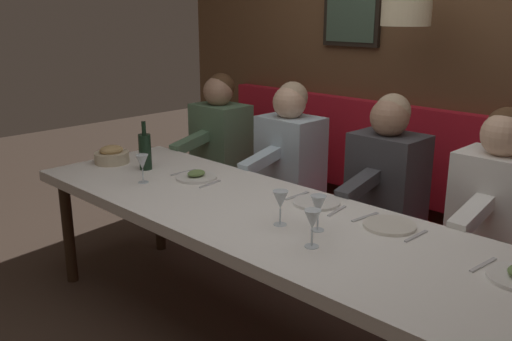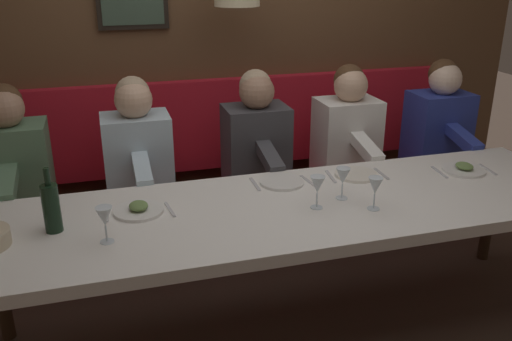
% 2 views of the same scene
% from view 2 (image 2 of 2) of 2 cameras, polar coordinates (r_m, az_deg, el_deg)
% --- Properties ---
extents(ground_plane, '(12.00, 12.00, 0.00)m').
position_cam_2_polar(ground_plane, '(3.09, 3.93, -16.07)').
color(ground_plane, '#423328').
extents(dining_table, '(0.90, 3.15, 0.74)m').
position_cam_2_polar(dining_table, '(2.73, 4.28, -4.58)').
color(dining_table, white).
rests_on(dining_table, ground_plane).
extents(banquette_bench, '(0.52, 3.35, 0.45)m').
position_cam_2_polar(banquette_bench, '(3.69, -0.71, -5.22)').
color(banquette_bench, red).
rests_on(banquette_bench, ground_plane).
extents(back_wall_panel, '(0.59, 4.55, 2.90)m').
position_cam_2_polar(back_wall_panel, '(3.89, -3.19, 13.70)').
color(back_wall_panel, brown).
rests_on(back_wall_panel, ground_plane).
extents(diner_nearest, '(0.60, 0.40, 0.79)m').
position_cam_2_polar(diner_nearest, '(4.04, 18.59, 4.99)').
color(diner_nearest, '#283893').
rests_on(diner_nearest, banquette_bench).
extents(diner_near, '(0.60, 0.40, 0.79)m').
position_cam_2_polar(diner_near, '(3.69, 9.52, 4.35)').
color(diner_near, white).
rests_on(diner_near, banquette_bench).
extents(diner_middle, '(0.60, 0.40, 0.79)m').
position_cam_2_polar(diner_middle, '(3.47, 0.02, 3.57)').
color(diner_middle, '#3D3D42').
rests_on(diner_middle, banquette_bench).
extents(diner_far, '(0.60, 0.40, 0.79)m').
position_cam_2_polar(diner_far, '(3.35, -12.31, 2.40)').
color(diner_far, silver).
rests_on(diner_far, banquette_bench).
extents(diner_farthest, '(0.60, 0.40, 0.79)m').
position_cam_2_polar(diner_farthest, '(3.39, -24.11, 1.18)').
color(diner_farthest, '#567A5B').
rests_on(diner_farthest, banquette_bench).
extents(place_setting_0, '(0.24, 0.32, 0.01)m').
position_cam_2_polar(place_setting_0, '(3.09, 10.45, -0.41)').
color(place_setting_0, silver).
rests_on(place_setting_0, dining_table).
extents(place_setting_1, '(0.24, 0.32, 0.05)m').
position_cam_2_polar(place_setting_1, '(2.67, -12.15, -3.98)').
color(place_setting_1, white).
rests_on(place_setting_1, dining_table).
extents(place_setting_2, '(0.24, 0.32, 0.05)m').
position_cam_2_polar(place_setting_2, '(3.32, 20.91, 0.15)').
color(place_setting_2, white).
rests_on(place_setting_2, dining_table).
extents(place_setting_3, '(0.24, 0.32, 0.01)m').
position_cam_2_polar(place_setting_3, '(2.94, 2.73, -1.20)').
color(place_setting_3, white).
rests_on(place_setting_3, dining_table).
extents(wine_glass_0, '(0.07, 0.07, 0.16)m').
position_cam_2_polar(wine_glass_0, '(2.66, 12.36, -1.67)').
color(wine_glass_0, silver).
rests_on(wine_glass_0, dining_table).
extents(wine_glass_1, '(0.07, 0.07, 0.16)m').
position_cam_2_polar(wine_glass_1, '(2.63, 6.44, -1.58)').
color(wine_glass_1, silver).
rests_on(wine_glass_1, dining_table).
extents(wine_glass_2, '(0.07, 0.07, 0.16)m').
position_cam_2_polar(wine_glass_2, '(2.38, -15.56, -4.74)').
color(wine_glass_2, silver).
rests_on(wine_glass_2, dining_table).
extents(wine_glass_3, '(0.07, 0.07, 0.16)m').
position_cam_2_polar(wine_glass_3, '(2.75, 9.05, -0.65)').
color(wine_glass_3, silver).
rests_on(wine_glass_3, dining_table).
extents(wine_bottle, '(0.08, 0.08, 0.30)m').
position_cam_2_polar(wine_bottle, '(2.55, -20.61, -3.61)').
color(wine_bottle, black).
rests_on(wine_bottle, dining_table).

